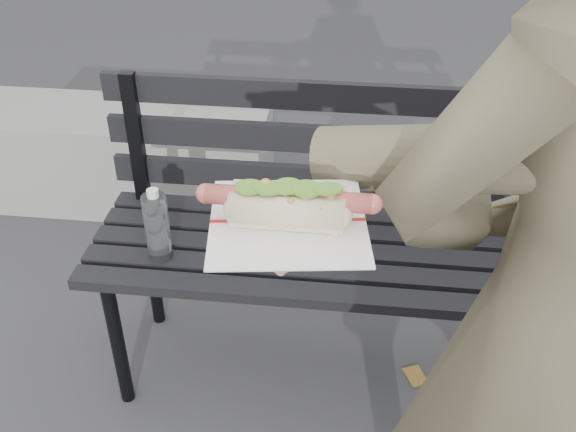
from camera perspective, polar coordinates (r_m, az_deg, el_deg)
name	(u,v)px	position (r m, az deg, el deg)	size (l,w,h in m)	color
park_bench	(361,223)	(1.86, 6.23, -0.60)	(1.50, 0.44, 0.88)	black
concrete_block	(125,157)	(2.90, -13.65, 4.92)	(1.20, 0.40, 0.40)	slate
person	(567,338)	(1.11, 22.55, -9.55)	(0.63, 0.41, 1.72)	brown
held_hotdog	(453,174)	(0.86, 13.77, 3.48)	(0.63, 0.31, 0.20)	brown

